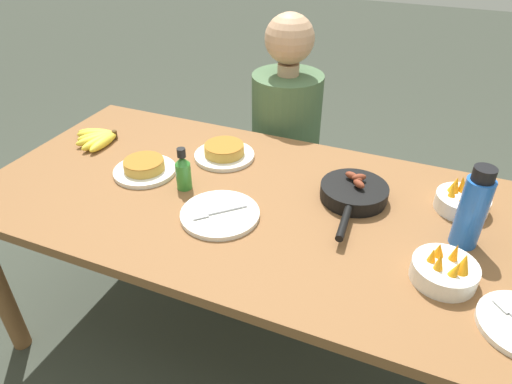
# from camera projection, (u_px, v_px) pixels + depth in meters

# --- Properties ---
(ground_plane) EXTENTS (14.00, 14.00, 0.00)m
(ground_plane) POSITION_uv_depth(u_px,v_px,m) (256.00, 338.00, 1.92)
(ground_plane) COLOR #383D33
(dining_table) EXTENTS (1.90, 0.92, 0.72)m
(dining_table) POSITION_uv_depth(u_px,v_px,m) (256.00, 219.00, 1.57)
(dining_table) COLOR brown
(dining_table) RESTS_ON ground_plane
(banana_bunch) EXTENTS (0.18, 0.18, 0.04)m
(banana_bunch) POSITION_uv_depth(u_px,v_px,m) (99.00, 138.00, 1.85)
(banana_bunch) COLOR yellow
(banana_bunch) RESTS_ON dining_table
(skillet) EXTENTS (0.22, 0.38, 0.08)m
(skillet) POSITION_uv_depth(u_px,v_px,m) (354.00, 193.00, 1.51)
(skillet) COLOR black
(skillet) RESTS_ON dining_table
(frittata_plate_center) EXTENTS (0.23, 0.23, 0.05)m
(frittata_plate_center) POSITION_uv_depth(u_px,v_px,m) (145.00, 168.00, 1.65)
(frittata_plate_center) COLOR silver
(frittata_plate_center) RESTS_ON dining_table
(frittata_plate_side) EXTENTS (0.23, 0.23, 0.06)m
(frittata_plate_side) POSITION_uv_depth(u_px,v_px,m) (224.00, 152.00, 1.75)
(frittata_plate_side) COLOR silver
(frittata_plate_side) RESTS_ON dining_table
(empty_plate_far_left) EXTENTS (0.25, 0.25, 0.02)m
(empty_plate_far_left) POSITION_uv_depth(u_px,v_px,m) (220.00, 214.00, 1.44)
(empty_plate_far_left) COLOR silver
(empty_plate_far_left) RESTS_ON dining_table
(fruit_bowl_mango) EXTENTS (0.17, 0.17, 0.11)m
(fruit_bowl_mango) POSITION_uv_depth(u_px,v_px,m) (463.00, 200.00, 1.46)
(fruit_bowl_mango) COLOR silver
(fruit_bowl_mango) RESTS_ON dining_table
(fruit_bowl_citrus) EXTENTS (0.17, 0.17, 0.11)m
(fruit_bowl_citrus) POSITION_uv_depth(u_px,v_px,m) (445.00, 270.00, 1.20)
(fruit_bowl_citrus) COLOR silver
(fruit_bowl_citrus) RESTS_ON dining_table
(water_bottle) EXTENTS (0.08, 0.08, 0.26)m
(water_bottle) POSITION_uv_depth(u_px,v_px,m) (473.00, 209.00, 1.27)
(water_bottle) COLOR blue
(water_bottle) RESTS_ON dining_table
(hot_sauce_bottle) EXTENTS (0.05, 0.05, 0.15)m
(hot_sauce_bottle) POSITION_uv_depth(u_px,v_px,m) (183.00, 171.00, 1.55)
(hot_sauce_bottle) COLOR #337F2D
(hot_sauce_bottle) RESTS_ON dining_table
(person_figure) EXTENTS (0.35, 0.35, 1.17)m
(person_figure) POSITION_uv_depth(u_px,v_px,m) (285.00, 159.00, 2.21)
(person_figure) COLOR black
(person_figure) RESTS_ON ground_plane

